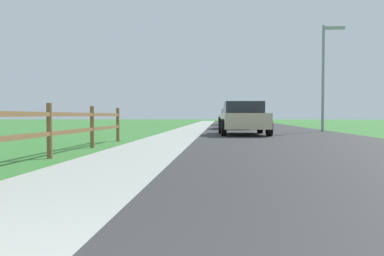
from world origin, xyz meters
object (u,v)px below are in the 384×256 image
at_px(parked_car_blue, 236,118).
at_px(street_lamp, 325,68).
at_px(parked_car_silver, 231,117).
at_px(parked_suv_beige, 243,118).

distance_m(parked_car_blue, street_lamp, 6.85).
bearing_deg(street_lamp, parked_car_blue, 136.81).
height_order(parked_car_silver, street_lamp, street_lamp).
bearing_deg(parked_suv_beige, street_lamp, 37.54).
bearing_deg(street_lamp, parked_suv_beige, -142.46).
bearing_deg(parked_car_silver, parked_suv_beige, -89.81).
distance_m(parked_suv_beige, parked_car_blue, 7.81).
distance_m(parked_car_blue, parked_car_silver, 9.55).
bearing_deg(parked_car_blue, parked_suv_beige, -89.77).
bearing_deg(parked_suv_beige, parked_car_blue, 90.23).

